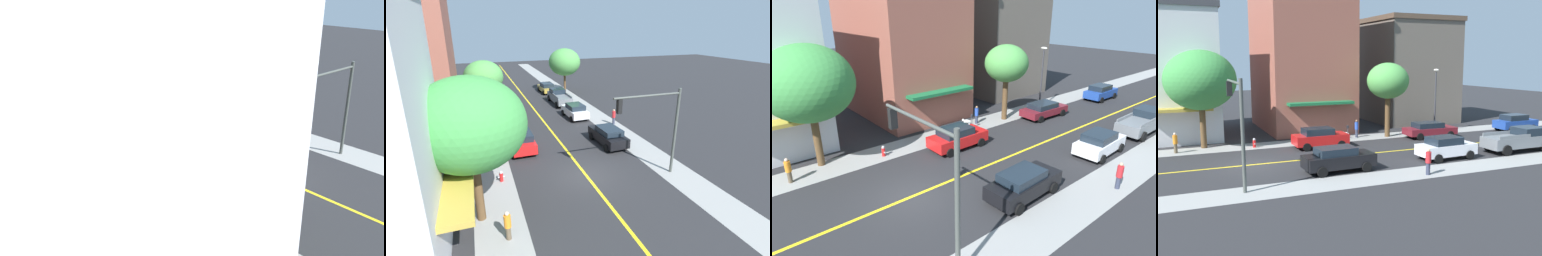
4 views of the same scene
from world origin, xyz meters
The scene contains 23 objects.
ground_plane centered at (0.00, 0.00, 0.00)m, with size 140.00×140.00×0.00m, color #262628.
sidewalk_left centered at (-6.16, 0.00, 0.00)m, with size 2.62×126.00×0.01m, color gray.
sidewalk_right centered at (6.16, 0.00, 0.00)m, with size 2.62×126.00×0.01m, color gray.
road_centerline_stripe centered at (0.00, 0.00, 0.00)m, with size 0.20×126.00×0.00m, color yellow.
pale_office_building centered at (-13.81, 20.31, 5.78)m, with size 8.71×8.90×11.52m.
street_tree_left_near centered at (-5.72, 13.27, 5.03)m, with size 3.79×3.79×6.69m.
street_tree_right_corner centered at (-7.05, -2.56, 5.37)m, with size 5.51×5.51×7.73m.
street_tree_left_far centered at (6.55, 25.98, 4.61)m, with size 4.76×4.76×6.65m.
fire_hydrant centered at (-5.63, 1.16, 0.38)m, with size 0.44×0.24×0.76m.
parking_meter centered at (-5.72, 9.34, 0.84)m, with size 0.12×0.18×1.27m.
traffic_light_mast centered at (4.36, -1.53, 4.11)m, with size 4.85×0.32×6.04m.
street_lamp centered at (-5.69, 18.38, 3.80)m, with size 0.70×0.36×6.10m.
red_sedan_left_curb centered at (-3.48, 5.96, 0.84)m, with size 2.10×4.32×1.60m.
black_sedan_right_curb centered at (3.85, 4.61, 0.83)m, with size 2.15×4.58×1.57m.
maroon_sedan_left_curb centered at (-3.79, 16.52, 0.75)m, with size 2.27×4.76×1.39m.
blue_sedan_left_curb centered at (-3.54, 26.40, 0.84)m, with size 2.06×4.27×1.62m.
gold_sedan_right_curb centered at (3.78, 26.56, 0.80)m, with size 2.18×4.30×1.53m.
white_sedan_right_curb centered at (3.66, 12.88, 0.83)m, with size 2.21×4.23×1.60m.
grey_pickup_truck centered at (3.78, 19.63, 0.92)m, with size 2.19×5.70×1.82m.
pedestrian_red_shirt centered at (6.75, 9.36, 0.85)m, with size 0.35×0.35×1.63m.
pedestrian_blue_shirt centered at (-6.44, 10.52, 0.84)m, with size 0.33×0.33×1.60m.
pedestrian_orange_shirt centered at (-5.87, -4.67, 0.82)m, with size 0.34×0.34×1.57m.
small_dog centered at (-6.68, 9.52, 0.37)m, with size 0.69×0.61×0.57m.
Camera 2 is at (-6.58, -16.65, 9.87)m, focal length 27.06 mm.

